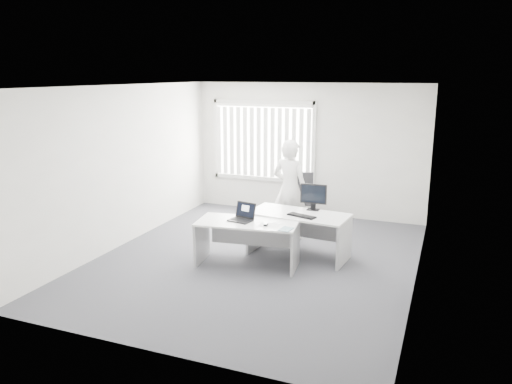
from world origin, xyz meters
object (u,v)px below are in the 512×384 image
at_px(desk_far, 299,225).
at_px(monitor, 313,197).
at_px(person, 290,189).
at_px(laptop, 240,213).
at_px(desk_near, 247,234).
at_px(office_chair, 302,207).

height_order(desk_far, monitor, monitor).
height_order(person, laptop, person).
bearing_deg(desk_near, desk_far, 39.54).
relative_size(desk_near, monitor, 3.71).
distance_m(laptop, monitor, 1.35).
distance_m(desk_far, monitor, 0.54).
height_order(desk_far, laptop, laptop).
xyz_separation_m(office_chair, person, (0.06, -1.05, 0.60)).
bearing_deg(desk_near, monitor, 42.87).
bearing_deg(person, office_chair, -78.52).
xyz_separation_m(desk_far, person, (-0.43, 0.86, 0.39)).
bearing_deg(desk_far, laptop, -131.27).
bearing_deg(desk_far, monitor, 65.61).
height_order(office_chair, monitor, monitor).
bearing_deg(laptop, desk_near, 18.68).
bearing_deg(monitor, person, 134.40).
xyz_separation_m(desk_far, monitor, (0.17, 0.29, 0.43)).
relative_size(desk_far, laptop, 4.79).
bearing_deg(laptop, person, 89.80).
relative_size(desk_far, monitor, 3.79).
relative_size(laptop, monitor, 0.79).
bearing_deg(person, monitor, 144.33).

